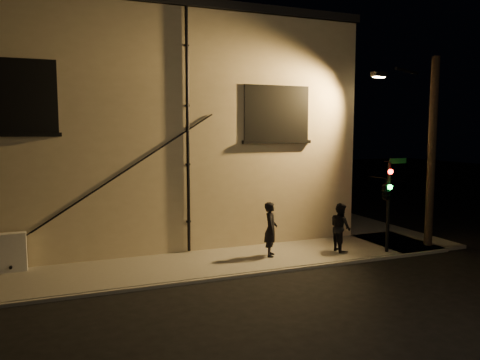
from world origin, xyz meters
name	(u,v)px	position (x,y,z in m)	size (l,w,h in m)	color
ground	(271,273)	(0.00, 0.00, 0.00)	(90.00, 90.00, 0.00)	black
sidewalk	(252,237)	(1.22, 4.39, 0.06)	(21.00, 16.00, 0.12)	slate
building	(126,129)	(-3.00, 8.99, 4.40)	(16.20, 12.23, 8.80)	beige
pedestrian_a	(271,229)	(0.63, 1.39, 1.04)	(0.67, 0.44, 1.85)	black
pedestrian_b	(340,227)	(3.19, 1.07, 0.97)	(0.83, 0.65, 1.71)	black
traffic_signal	(386,190)	(4.46, 0.26, 2.32)	(1.15, 1.90, 3.28)	black
streetlamp_pole	(428,148)	(6.62, 0.66, 3.73)	(2.02, 1.39, 6.99)	black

